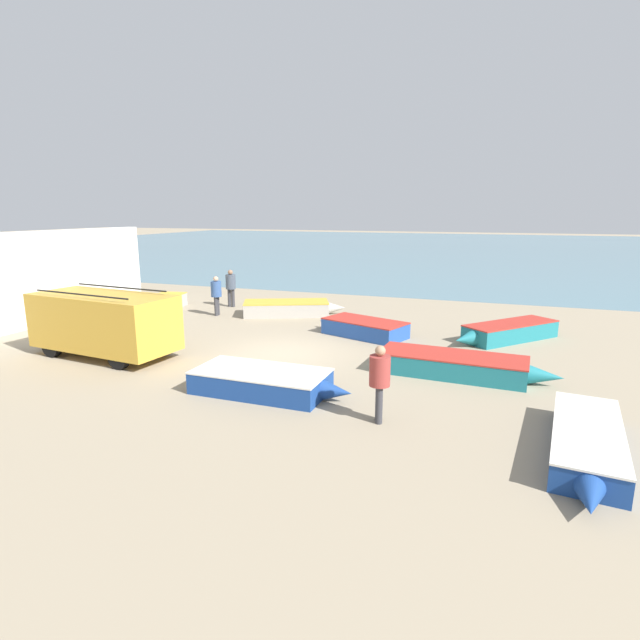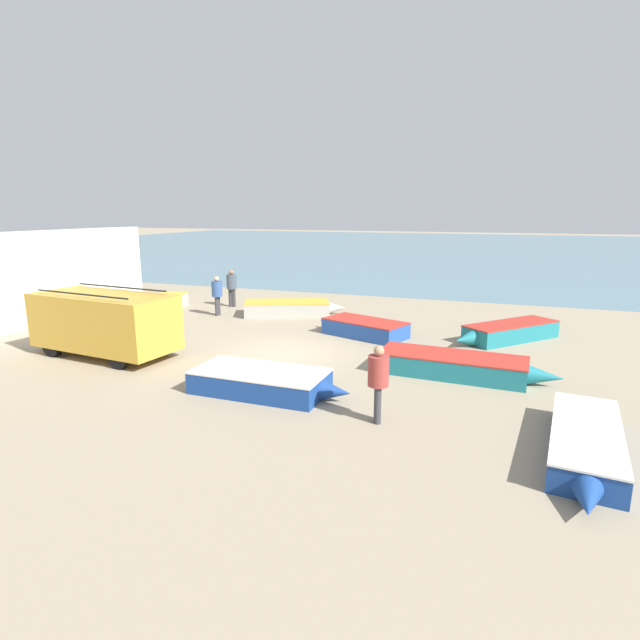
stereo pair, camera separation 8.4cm
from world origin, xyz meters
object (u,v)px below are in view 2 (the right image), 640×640
object	(u,v)px
fisherman_0	(232,285)
fisherman_1	(217,292)
fishing_rowboat_3	(290,308)
fishing_rowboat_6	(362,328)
fishing_rowboat_2	(507,332)
fishing_rowboat_5	(457,366)
fishing_rowboat_4	(586,444)
fishing_rowboat_1	(160,304)
parked_van	(104,322)
fisherman_2	(378,377)
fishing_rowboat_0	(264,381)

from	to	relation	value
fisherman_0	fisherman_1	size ratio (longest dim) A/B	1.03
fishing_rowboat_3	fishing_rowboat_6	xyz separation A→B (m)	(4.06, -2.54, -0.01)
fishing_rowboat_2	fishing_rowboat_6	xyz separation A→B (m)	(-5.10, -1.09, -0.01)
fishing_rowboat_3	fisherman_1	xyz separation A→B (m)	(-3.00, -1.20, 0.74)
fishing_rowboat_5	fishing_rowboat_6	distance (m)	5.20
fishing_rowboat_3	fishing_rowboat_4	distance (m)	14.70
fishing_rowboat_1	fisherman_1	xyz separation A→B (m)	(3.08, 0.02, 0.73)
fisherman_1	parked_van	bearing A→B (deg)	82.93
parked_van	fishing_rowboat_4	size ratio (longest dim) A/B	1.10
fisherman_2	fishing_rowboat_2	bearing A→B (deg)	-121.74
fishing_rowboat_3	parked_van	bearing A→B (deg)	-134.86
fishing_rowboat_0	fisherman_1	distance (m)	10.21
fishing_rowboat_1	fisherman_0	bearing A→B (deg)	-61.89
fisherman_1	fishing_rowboat_4	bearing A→B (deg)	139.32
fishing_rowboat_0	fisherman_2	distance (m)	3.36
fishing_rowboat_2	fishing_rowboat_5	bearing A→B (deg)	25.15
fishing_rowboat_1	fisherman_0	xyz separation A→B (m)	(2.64, 2.06, 0.76)
fishing_rowboat_1	fishing_rowboat_4	distance (m)	18.92
fishing_rowboat_6	fisherman_2	xyz separation A→B (m)	(2.41, -7.47, 0.74)
fishing_rowboat_3	fishing_rowboat_6	size ratio (longest dim) A/B	1.20
parked_van	fishing_rowboat_1	xyz separation A→B (m)	(-3.08, 6.71, -0.80)
fishing_rowboat_6	fishing_rowboat_5	bearing A→B (deg)	156.35
parked_van	fishing_rowboat_3	world-z (taller)	parked_van
fishing_rowboat_2	fisherman_2	bearing A→B (deg)	23.63
fishing_rowboat_3	fisherman_1	size ratio (longest dim) A/B	2.61
parked_van	fishing_rowboat_1	size ratio (longest dim) A/B	1.08
fishing_rowboat_6	fisherman_0	distance (m)	8.26
fishing_rowboat_6	fishing_rowboat_1	bearing A→B (deg)	12.58
parked_van	fisherman_1	distance (m)	6.73
parked_van	fisherman_0	size ratio (longest dim) A/B	2.77
fishing_rowboat_0	fisherman_0	world-z (taller)	fisherman_0
fisherman_0	fisherman_1	bearing A→B (deg)	-0.81
fisherman_1	fisherman_2	xyz separation A→B (m)	(9.47, -8.80, -0.01)
fishing_rowboat_5	parked_van	bearing A→B (deg)	-167.12
fishing_rowboat_5	fisherman_0	xyz separation A→B (m)	(-11.26, 6.95, 0.78)
parked_van	fishing_rowboat_2	xyz separation A→B (m)	(12.16, 6.49, -0.80)
fishing_rowboat_2	fishing_rowboat_5	world-z (taller)	fishing_rowboat_2
fisherman_2	fisherman_1	bearing A→B (deg)	-57.24
fishing_rowboat_5	fishing_rowboat_6	size ratio (longest dim) A/B	1.30
fishing_rowboat_0	fishing_rowboat_1	size ratio (longest dim) A/B	0.89
fishing_rowboat_0	fishing_rowboat_2	world-z (taller)	fishing_rowboat_2
fishing_rowboat_4	fisherman_2	size ratio (longest dim) A/B	2.61
fishing_rowboat_4	fisherman_1	world-z (taller)	fisherman_1
fishing_rowboat_1	fishing_rowboat_3	world-z (taller)	fishing_rowboat_1
fishing_rowboat_3	fisherman_2	xyz separation A→B (m)	(6.47, -10.01, 0.73)
fishing_rowboat_6	fisherman_0	xyz separation A→B (m)	(-7.50, 3.37, 0.78)
fishing_rowboat_0	fishing_rowboat_5	bearing A→B (deg)	34.83
fisherman_0	fisherman_1	world-z (taller)	fisherman_0
fishing_rowboat_6	fisherman_0	size ratio (longest dim) A/B	2.12
fishing_rowboat_3	fishing_rowboat_4	world-z (taller)	fishing_rowboat_3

